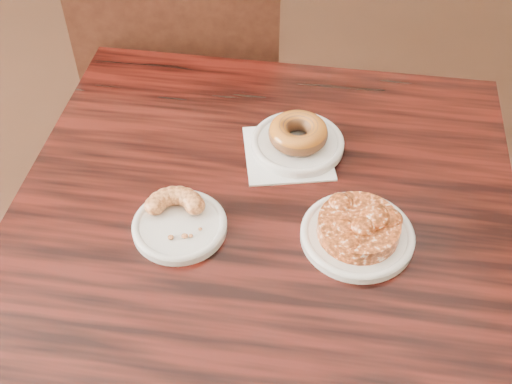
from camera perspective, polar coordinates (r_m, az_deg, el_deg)
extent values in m
plane|color=black|center=(1.73, -3.99, -13.90)|extent=(5.00, 5.00, 0.00)
cube|color=black|center=(1.31, 0.50, -12.61)|extent=(1.02, 1.02, 0.75)
cube|color=white|center=(1.10, 2.86, 3.47)|extent=(0.16, 0.16, 0.00)
cylinder|color=silver|center=(1.11, 3.71, 4.32)|extent=(0.16, 0.16, 0.01)
cylinder|color=silver|center=(0.99, -6.80, -3.05)|extent=(0.14, 0.14, 0.01)
cylinder|color=white|center=(0.98, 8.98, -3.85)|extent=(0.17, 0.17, 0.01)
torus|color=#945E15|center=(1.09, 3.77, 5.25)|extent=(0.10, 0.10, 0.04)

